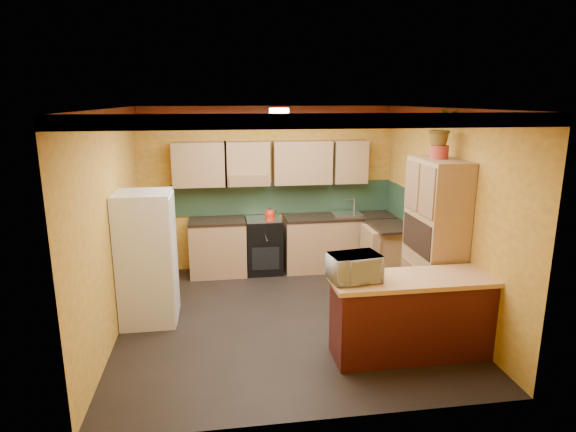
{
  "coord_description": "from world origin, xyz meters",
  "views": [
    {
      "loc": [
        -0.83,
        -5.78,
        2.81
      ],
      "look_at": [
        0.1,
        0.45,
        1.27
      ],
      "focal_mm": 30.0,
      "sensor_mm": 36.0,
      "label": 1
    }
  ],
  "objects_px": {
    "pantry": "(434,242)",
    "microwave": "(354,267)",
    "base_cabinets_back": "(301,244)",
    "stove": "(264,245)",
    "breakfast_bar": "(414,318)",
    "fridge": "(147,258)"
  },
  "relations": [
    {
      "from": "microwave",
      "to": "base_cabinets_back",
      "type": "bearing_deg",
      "value": 82.23
    },
    {
      "from": "stove",
      "to": "fridge",
      "type": "bearing_deg",
      "value": -135.53
    },
    {
      "from": "stove",
      "to": "breakfast_bar",
      "type": "bearing_deg",
      "value": -64.71
    },
    {
      "from": "fridge",
      "to": "microwave",
      "type": "height_order",
      "value": "fridge"
    },
    {
      "from": "base_cabinets_back",
      "to": "microwave",
      "type": "relative_size",
      "value": 6.96
    },
    {
      "from": "pantry",
      "to": "microwave",
      "type": "distance_m",
      "value": 1.52
    },
    {
      "from": "pantry",
      "to": "breakfast_bar",
      "type": "height_order",
      "value": "pantry"
    },
    {
      "from": "breakfast_bar",
      "to": "fridge",
      "type": "bearing_deg",
      "value": 156.38
    },
    {
      "from": "breakfast_bar",
      "to": "base_cabinets_back",
      "type": "bearing_deg",
      "value": 104.54
    },
    {
      "from": "base_cabinets_back",
      "to": "breakfast_bar",
      "type": "bearing_deg",
      "value": -75.46
    },
    {
      "from": "base_cabinets_back",
      "to": "stove",
      "type": "height_order",
      "value": "stove"
    },
    {
      "from": "microwave",
      "to": "breakfast_bar",
      "type": "bearing_deg",
      "value": -8.8
    },
    {
      "from": "base_cabinets_back",
      "to": "stove",
      "type": "xyz_separation_m",
      "value": [
        -0.62,
        -0.0,
        0.02
      ]
    },
    {
      "from": "base_cabinets_back",
      "to": "pantry",
      "type": "xyz_separation_m",
      "value": [
        1.33,
        -2.11,
        0.61
      ]
    },
    {
      "from": "base_cabinets_back",
      "to": "pantry",
      "type": "height_order",
      "value": "pantry"
    },
    {
      "from": "base_cabinets_back",
      "to": "breakfast_bar",
      "type": "relative_size",
      "value": 2.03
    },
    {
      "from": "microwave",
      "to": "pantry",
      "type": "bearing_deg",
      "value": 23.89
    },
    {
      "from": "pantry",
      "to": "microwave",
      "type": "relative_size",
      "value": 4.0
    },
    {
      "from": "stove",
      "to": "breakfast_bar",
      "type": "relative_size",
      "value": 0.51
    },
    {
      "from": "base_cabinets_back",
      "to": "breakfast_bar",
      "type": "height_order",
      "value": "same"
    },
    {
      "from": "breakfast_bar",
      "to": "microwave",
      "type": "distance_m",
      "value": 0.95
    },
    {
      "from": "base_cabinets_back",
      "to": "stove",
      "type": "distance_m",
      "value": 0.63
    }
  ]
}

